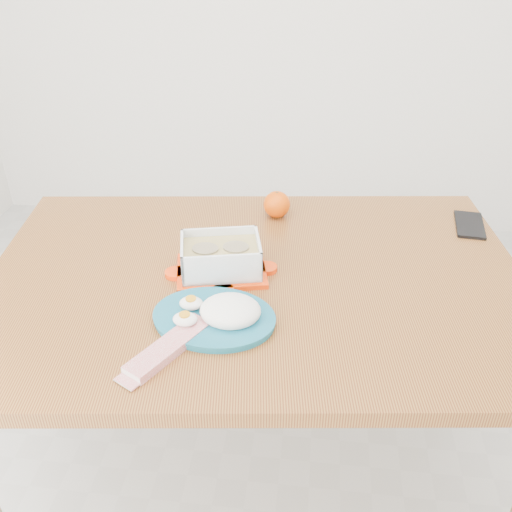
# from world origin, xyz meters

# --- Properties ---
(ground) EXTENTS (3.50, 3.50, 0.00)m
(ground) POSITION_xyz_m (0.00, 0.00, 0.00)
(ground) COLOR #B7B7B2
(ground) RESTS_ON ground
(dining_table) EXTENTS (1.47, 1.07, 0.75)m
(dining_table) POSITION_xyz_m (-0.08, 0.06, 0.67)
(dining_table) COLOR olive
(dining_table) RESTS_ON ground
(food_container) EXTENTS (0.26, 0.21, 0.10)m
(food_container) POSITION_xyz_m (-0.17, 0.06, 0.80)
(food_container) COLOR #FF3C07
(food_container) RESTS_ON dining_table
(orange_fruit) EXTENTS (0.08, 0.08, 0.08)m
(orange_fruit) POSITION_xyz_m (-0.05, 0.39, 0.79)
(orange_fruit) COLOR #FE5105
(orange_fruit) RESTS_ON dining_table
(rice_plate) EXTENTS (0.31, 0.31, 0.08)m
(rice_plate) POSITION_xyz_m (-0.14, -0.14, 0.77)
(rice_plate) COLOR #17647F
(rice_plate) RESTS_ON dining_table
(candy_bar) EXTENTS (0.16, 0.22, 0.02)m
(candy_bar) POSITION_xyz_m (-0.23, -0.25, 0.76)
(candy_bar) COLOR #AF0915
(candy_bar) RESTS_ON dining_table
(smartphone) EXTENTS (0.09, 0.16, 0.01)m
(smartphone) POSITION_xyz_m (0.52, 0.39, 0.75)
(smartphone) COLOR black
(smartphone) RESTS_ON dining_table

